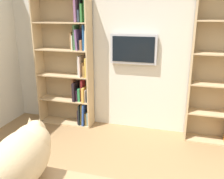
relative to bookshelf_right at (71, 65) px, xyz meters
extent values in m
cube|color=silver|center=(-1.10, -0.17, 0.31)|extent=(4.52, 0.06, 2.70)
cube|color=tan|center=(-1.89, 0.02, 0.07)|extent=(0.02, 0.28, 2.21)
cube|color=tan|center=(-2.32, -0.11, 0.07)|extent=(0.88, 0.01, 2.21)
cube|color=tan|center=(-2.32, 0.02, -1.03)|extent=(0.84, 0.27, 0.02)
cube|color=tan|center=(-2.32, 0.02, -0.59)|extent=(0.84, 0.27, 0.02)
cube|color=tan|center=(-2.32, 0.02, -0.15)|extent=(0.84, 0.27, 0.02)
cube|color=tan|center=(-0.34, 0.02, 0.04)|extent=(0.02, 0.28, 2.15)
cube|color=tan|center=(0.57, 0.02, 0.04)|extent=(0.02, 0.28, 2.15)
cube|color=tan|center=(0.12, -0.11, 0.04)|extent=(0.93, 0.01, 2.15)
cube|color=tan|center=(0.12, 0.02, -1.03)|extent=(0.89, 0.27, 0.02)
cube|color=tan|center=(0.12, 0.02, -0.60)|extent=(0.89, 0.27, 0.02)
cube|color=tan|center=(0.12, 0.02, -0.18)|extent=(0.89, 0.27, 0.02)
cube|color=tan|center=(0.12, 0.02, 0.25)|extent=(0.89, 0.27, 0.02)
cube|color=tan|center=(0.12, 0.02, 0.67)|extent=(0.89, 0.27, 0.02)
cube|color=#6796A2|center=(-0.31, 0.03, -0.90)|extent=(0.03, 0.20, 0.23)
cube|color=olive|center=(-0.27, 0.03, -0.91)|extent=(0.04, 0.16, 0.22)
cube|color=#2C4C9F|center=(-0.23, 0.04, -0.83)|extent=(0.05, 0.22, 0.38)
cube|color=gold|center=(-0.19, 0.03, -0.84)|extent=(0.05, 0.12, 0.35)
cube|color=black|center=(-0.15, 0.02, -0.84)|extent=(0.02, 0.23, 0.35)
cube|color=black|center=(-0.13, 0.02, -0.89)|extent=(0.02, 0.19, 0.25)
cube|color=#1F2429|center=(-0.31, 0.02, -0.50)|extent=(0.02, 0.21, 0.18)
cube|color=silver|center=(-0.27, 0.04, -0.49)|extent=(0.02, 0.17, 0.20)
cube|color=#EAB149|center=(-0.24, 0.04, -0.47)|extent=(0.04, 0.23, 0.24)
cube|color=#AF2A37|center=(-0.20, 0.02, -0.41)|extent=(0.04, 0.14, 0.36)
cube|color=#2B844C|center=(-0.16, 0.04, -0.48)|extent=(0.04, 0.16, 0.22)
cube|color=black|center=(-0.12, 0.02, -0.50)|extent=(0.04, 0.21, 0.19)
cube|color=black|center=(-0.08, 0.03, -0.44)|extent=(0.04, 0.24, 0.31)
cube|color=#965E3F|center=(-0.04, 0.01, -0.40)|extent=(0.03, 0.14, 0.38)
cube|color=gold|center=(-0.30, 0.04, -0.01)|extent=(0.03, 0.20, 0.31)
cube|color=olive|center=(-0.27, 0.04, -0.08)|extent=(0.03, 0.21, 0.18)
cube|color=#956940|center=(-0.24, 0.02, -0.05)|extent=(0.04, 0.17, 0.22)
cube|color=beige|center=(-0.20, 0.03, 0.00)|extent=(0.02, 0.23, 0.33)
cube|color=silver|center=(-0.17, 0.03, 0.00)|extent=(0.02, 0.16, 0.33)
cube|color=silver|center=(-0.31, 0.03, 0.41)|extent=(0.03, 0.18, 0.30)
cube|color=#255492|center=(-0.28, 0.03, 0.45)|extent=(0.03, 0.19, 0.39)
cube|color=#8E6140|center=(-0.23, 0.02, 0.34)|extent=(0.04, 0.22, 0.16)
cube|color=#26252F|center=(-0.19, 0.02, 0.34)|extent=(0.02, 0.16, 0.17)
cube|color=#7C558C|center=(-0.15, 0.02, 0.42)|extent=(0.05, 0.22, 0.32)
cube|color=#3C6E43|center=(-0.12, 0.01, 0.45)|extent=(0.03, 0.18, 0.39)
cube|color=beige|center=(-0.08, 0.03, 0.37)|extent=(0.02, 0.19, 0.23)
cube|color=#9A6E43|center=(-0.05, 0.02, 0.39)|extent=(0.03, 0.15, 0.27)
cube|color=#33833D|center=(-0.30, 0.02, 0.88)|extent=(0.04, 0.13, 0.39)
cube|color=#3A813B|center=(-0.26, 0.04, 0.82)|extent=(0.03, 0.17, 0.27)
cube|color=black|center=(-0.22, 0.02, 0.85)|extent=(0.04, 0.14, 0.34)
cube|color=#6F91B2|center=(-0.19, 0.02, 0.77)|extent=(0.02, 0.14, 0.18)
cube|color=#845780|center=(-0.16, 0.03, 0.86)|extent=(0.03, 0.22, 0.35)
cube|color=#B7B7BC|center=(-1.02, -0.09, 0.29)|extent=(0.72, 0.06, 0.46)
cube|color=black|center=(-1.02, -0.05, 0.29)|extent=(0.65, 0.01, 0.39)
ellipsoid|color=#D1B284|center=(-0.80, 2.49, -0.09)|extent=(0.31, 0.54, 0.37)
ellipsoid|color=#D1B284|center=(-0.80, 2.37, -0.04)|extent=(0.26, 0.30, 0.28)
sphere|color=#D1B284|center=(-0.80, 2.30, 0.03)|extent=(0.14, 0.14, 0.14)
cone|color=#D1B284|center=(-0.84, 2.30, 0.08)|extent=(0.06, 0.06, 0.08)
cone|color=#D1B284|center=(-0.76, 2.30, 0.08)|extent=(0.06, 0.06, 0.08)
cone|color=beige|center=(-0.84, 2.31, 0.08)|extent=(0.04, 0.04, 0.05)
cone|color=beige|center=(-0.76, 2.31, 0.08)|extent=(0.04, 0.04, 0.05)
camera|label=1|loc=(-1.75, 3.68, 0.83)|focal=39.77mm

